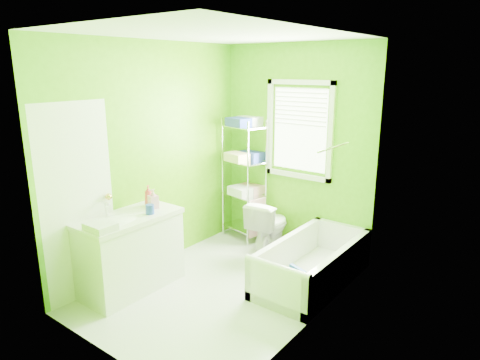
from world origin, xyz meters
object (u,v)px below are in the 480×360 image
Objects in this scene: vanity at (130,250)px; wire_shelf_unit at (245,166)px; toilet at (269,226)px; bathtub at (311,269)px.

wire_shelf_unit is at bearing 86.32° from vanity.
vanity is at bearing -93.68° from wire_shelf_unit.
bathtub is at bearing 146.13° from toilet.
wire_shelf_unit reaches higher than vanity.
toilet is 1.81m from vanity.
toilet is 0.64× the size of vanity.
bathtub is at bearing -24.38° from wire_shelf_unit.
toilet reaches higher than bathtub.
wire_shelf_unit is (-0.52, 0.19, 0.68)m from toilet.
bathtub is 0.92× the size of wire_shelf_unit.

